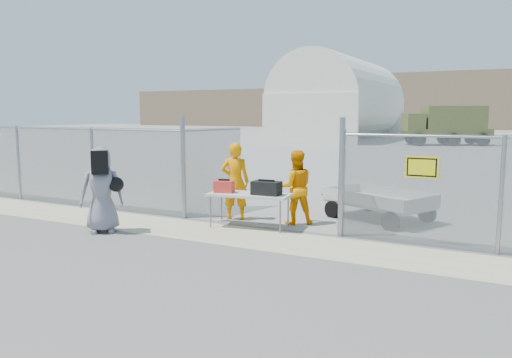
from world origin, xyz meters
The scene contains 13 objects.
ground centered at (0.00, 0.00, 0.00)m, with size 160.00×160.00×0.00m, color #565656.
tarmac_inside centered at (0.00, 42.00, 0.01)m, with size 160.00×80.00×0.01m, color gray.
dirt_strip centered at (0.00, 1.00, 0.01)m, with size 44.00×1.60×0.01m, color #C4BA93.
chain_link_fence centered at (0.00, 2.00, 1.10)m, with size 40.00×0.20×2.20m, color gray, non-canonical shape.
quonset_hangar centered at (-10.00, 40.00, 4.00)m, with size 9.00×18.00×8.00m, color white, non-canonical shape.
folding_table centered at (-0.08, 1.82, 0.39)m, with size 1.85×0.77×0.79m, color beige, non-canonical shape.
orange_bag centered at (-0.67, 1.71, 0.92)m, with size 0.43×0.29×0.27m, color red.
black_duffel centered at (0.34, 1.85, 0.94)m, with size 0.62×0.37×0.30m, color black.
security_worker_left centered at (-0.80, 2.45, 0.94)m, with size 0.69×0.45×1.88m, color #FF9200.
security_worker_right centered at (0.70, 2.65, 0.87)m, with size 0.85×0.66×1.74m, color #FF9200.
visitor centered at (-2.74, 0.00, 0.93)m, with size 0.91×0.59×1.86m, color gray.
utility_trailer centered at (2.34, 3.97, 0.39)m, with size 3.19×1.64×0.77m, color beige, non-canonical shape.
military_truck centered at (0.38, 34.67, 1.56)m, with size 6.56×2.42×3.13m, color brown, non-canonical shape.
Camera 1 is at (5.12, -7.96, 2.59)m, focal length 35.00 mm.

